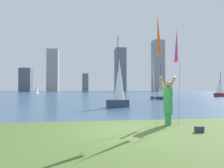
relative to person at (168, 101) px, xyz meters
name	(u,v)px	position (x,y,z in m)	size (l,w,h in m)	color
ground	(93,94)	(-1.88, 50.24, -1.05)	(120.00, 138.00, 0.12)	#4C662D
person	(168,101)	(0.00, 0.00, 0.00)	(0.73, 0.54, 2.01)	green
kite_flag_left	(158,36)	(-0.54, -0.37, 2.56)	(0.16, 0.86, 4.42)	#B2B2B7
kite_flag_right	(177,47)	(0.54, 0.29, 2.29)	(0.16, 0.44, 4.09)	#B2B2B7
bag	(199,129)	(0.50, -1.40, -0.89)	(0.29, 0.13, 0.20)	#33384C
sailboat_0	(119,85)	(-0.79, 7.60, 0.75)	(1.86, 1.41, 5.70)	#333D51
sailboat_1	(162,89)	(6.96, 17.94, 0.47)	(2.56, 2.63, 5.00)	#333D51
sailboat_3	(220,88)	(20.69, 24.62, 0.69)	(1.58, 2.61, 4.47)	maroon
sailboat_4	(36,89)	(-18.62, 52.20, 0.35)	(1.10, 2.20, 3.41)	white
sailboat_5	(169,89)	(15.84, 35.63, 0.47)	(2.25, 1.24, 3.80)	white
skyline_tower_0	(26,80)	(-33.56, 90.71, 4.77)	(5.21, 5.76, 11.51)	#565B66
skyline_tower_1	(53,70)	(-21.06, 92.73, 9.80)	(5.61, 4.84, 21.57)	gray
skyline_tower_2	(85,83)	(-4.58, 94.79, 3.68)	(3.14, 6.93, 9.32)	slate
skyline_tower_3	(120,70)	(13.67, 91.85, 10.34)	(5.36, 7.47, 22.65)	slate
skyline_tower_4	(158,66)	(34.21, 90.91, 12.71)	(5.89, 5.28, 27.39)	gray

